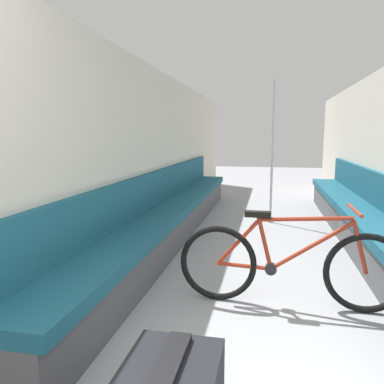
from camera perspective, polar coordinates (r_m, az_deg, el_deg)
wall_left at (r=4.90m, az=-5.97°, el=5.76°), size 0.10×10.98×2.17m
bench_seat_row_left at (r=4.85m, az=-3.15°, el=-3.66°), size 0.48×6.42×0.88m
bench_seat_row_right at (r=4.83m, az=25.02°, el=-4.55°), size 0.48×6.42×0.88m
bicycle at (r=3.04m, az=14.54°, el=-10.72°), size 1.73×0.46×0.80m
grab_pole_near at (r=5.75m, az=12.13°, el=5.66°), size 0.08×0.08×2.15m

